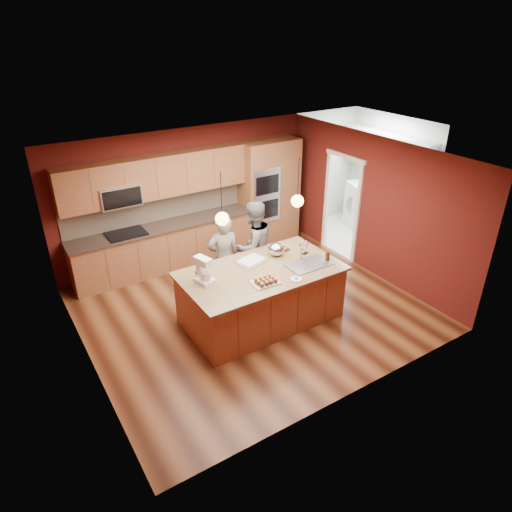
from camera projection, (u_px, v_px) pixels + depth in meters
floor at (250, 308)px, 8.07m from camera, size 5.50×5.50×0.00m
ceiling at (249, 158)px, 6.82m from camera, size 5.50×5.50×0.00m
wall_back at (186, 195)px, 9.32m from camera, size 5.50×0.00×5.50m
wall_front at (357, 313)px, 5.57m from camera, size 5.50×0.00×5.50m
wall_left at (76, 286)px, 6.14m from camera, size 0.00×5.00×5.00m
wall_right at (371, 206)px, 8.75m from camera, size 0.00×5.00×5.00m
cabinet_run at (161, 223)px, 8.97m from camera, size 3.74×0.64×2.30m
oven_column at (269, 192)px, 10.06m from camera, size 1.30×0.62×2.30m
doorway_trim at (341, 208)px, 9.48m from camera, size 0.08×1.11×2.20m
laundry_room at (387, 150)px, 10.14m from camera, size 2.60×2.70×2.70m
pendant_left at (222, 219)px, 6.53m from camera, size 0.20×0.20×0.80m
pendant_right at (297, 201)px, 7.17m from camera, size 0.20×0.20×0.80m
island at (262, 295)px, 7.56m from camera, size 2.59×1.45×1.33m
person_left at (224, 258)px, 8.06m from camera, size 0.65×0.49×1.59m
person_right at (253, 246)px, 8.33m from camera, size 0.90×0.74×1.72m
stand_mixer at (204, 272)px, 6.93m from camera, size 0.29×0.35×0.42m
sheet_cake at (251, 261)px, 7.57m from camera, size 0.55×0.47×0.05m
cooling_rack at (265, 282)px, 6.97m from camera, size 0.43×0.32×0.02m
mixing_bowl at (276, 249)px, 7.75m from camera, size 0.28×0.28×0.23m
plate at (296, 279)px, 7.07m from camera, size 0.19×0.19×0.01m
tumbler at (327, 256)px, 7.61m from camera, size 0.07×0.07×0.15m
phone at (305, 253)px, 7.86m from camera, size 0.13×0.10×0.01m
cupcakes_left at (203, 272)px, 7.21m from camera, size 0.22×0.22×0.07m
cupcakes_rack at (266, 280)px, 6.96m from camera, size 0.33×0.25×0.07m
cupcakes_right at (279, 248)px, 7.98m from camera, size 0.31×0.31×0.07m
washer at (383, 218)px, 10.56m from camera, size 0.57×0.59×0.90m
dryer at (363, 205)px, 11.03m from camera, size 0.85×0.87×1.08m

